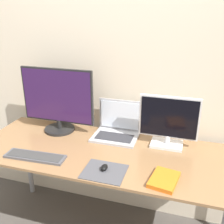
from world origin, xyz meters
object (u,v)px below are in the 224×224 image
Objects in this scene: book at (164,180)px; monitor_left at (58,101)px; keyboard at (35,156)px; mouse at (104,167)px; laptop at (117,128)px; monitor_right at (169,122)px.

monitor_left is at bearing 153.96° from book.
mouse reaches higher than keyboard.
laptop is at bearing 48.13° from keyboard.
keyboard is 0.85m from book.
keyboard is 0.49m from mouse.
monitor_right is 6.46× the size of mouse.
monitor_right is 0.41m from laptop.
book is (0.89, -0.44, -0.24)m from monitor_left.
monitor_right is at bearing 27.75° from keyboard.
monitor_left is 0.86m from monitor_right.
book is at bearing -26.04° from monitor_left.
monitor_left reaches higher than mouse.
monitor_left is 1.43× the size of monitor_right.
keyboard is at bearing -131.87° from laptop.
monitor_right is 0.47m from book.
laptop is 0.65m from book.
monitor_left is at bearing -173.88° from laptop.
monitor_right is 1.84× the size of book.
mouse is at bearing -39.30° from monitor_left.
book is at bearing -0.29° from mouse.
laptop is 1.51× the size of book.
book is (0.42, -0.49, -0.05)m from laptop.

